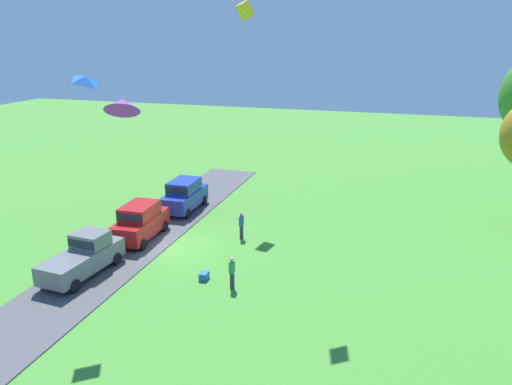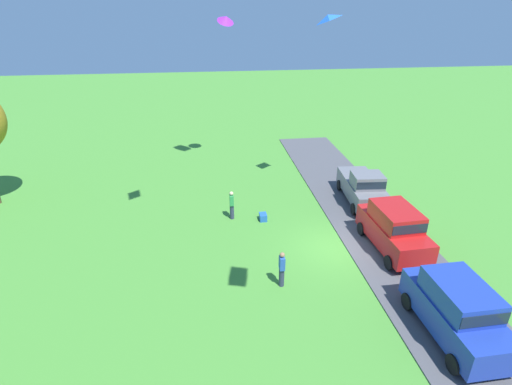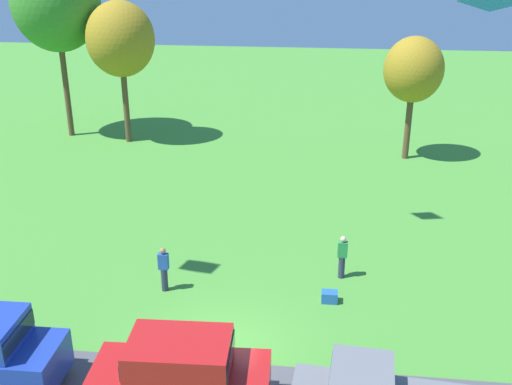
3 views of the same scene
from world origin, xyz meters
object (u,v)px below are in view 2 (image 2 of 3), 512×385
object	(u,v)px
car_pickup_by_flagpole	(363,187)
person_on_lawn	(282,269)
kite_diamond_over_trees	(327,18)
kite_delta_low_drifter	(226,19)
cooler_box	(263,217)
person_beside_suv	(232,205)
car_suv_far_end	(457,308)
car_suv_near_entrance	(394,227)

from	to	relation	value
car_pickup_by_flagpole	person_on_lawn	world-z (taller)	car_pickup_by_flagpole
person_on_lawn	kite_diamond_over_trees	bearing A→B (deg)	-24.06
person_on_lawn	kite_delta_low_drifter	xyz separation A→B (m)	(14.43, 1.14, 9.46)
cooler_box	person_beside_suv	bearing A→B (deg)	76.07
car_suv_far_end	kite_diamond_over_trees	size ratio (longest dim) A/B	4.38
car_suv_far_end	car_pickup_by_flagpole	size ratio (longest dim) A/B	0.90
kite_delta_low_drifter	cooler_box	bearing A→B (deg)	-171.77
cooler_box	kite_delta_low_drifter	bearing A→B (deg)	8.23
person_beside_suv	cooler_box	size ratio (longest dim) A/B	3.05
person_beside_suv	kite_diamond_over_trees	distance (m)	11.49
person_on_lawn	car_suv_far_end	bearing A→B (deg)	-123.33
person_beside_suv	kite_diamond_over_trees	world-z (taller)	kite_diamond_over_trees
car_pickup_by_flagpole	cooler_box	world-z (taller)	car_pickup_by_flagpole
car_suv_far_end	kite_diamond_over_trees	world-z (taller)	kite_diamond_over_trees
car_pickup_by_flagpole	cooler_box	distance (m)	6.57
car_suv_near_entrance	person_on_lawn	world-z (taller)	car_suv_near_entrance
kite_delta_low_drifter	car_suv_far_end	bearing A→B (deg)	-159.43
kite_delta_low_drifter	person_on_lawn	bearing A→B (deg)	-175.47
person_on_lawn	person_beside_suv	bearing A→B (deg)	14.60
car_pickup_by_flagpole	kite_delta_low_drifter	xyz separation A→B (m)	(7.21, 7.60, 9.23)
car_suv_near_entrance	kite_diamond_over_trees	world-z (taller)	kite_diamond_over_trees
person_on_lawn	kite_diamond_over_trees	world-z (taller)	kite_diamond_over_trees
car_pickup_by_flagpole	kite_diamond_over_trees	world-z (taller)	kite_diamond_over_trees
car_suv_near_entrance	car_suv_far_end	bearing A→B (deg)	176.67
kite_diamond_over_trees	car_suv_far_end	bearing A→B (deg)	-172.43
kite_diamond_over_trees	kite_delta_low_drifter	size ratio (longest dim) A/B	0.95
person_on_lawn	cooler_box	size ratio (longest dim) A/B	3.05
car_pickup_by_flagpole	person_beside_suv	world-z (taller)	car_pickup_by_flagpole
car_pickup_by_flagpole	kite_delta_low_drifter	distance (m)	13.97
car_suv_far_end	person_beside_suv	distance (m)	12.46
car_suv_far_end	person_on_lawn	xyz separation A→B (m)	(3.73, 5.67, -0.42)
kite_delta_low_drifter	car_suv_near_entrance	bearing A→B (deg)	-149.97
car_suv_far_end	kite_delta_low_drifter	distance (m)	21.40
car_suv_near_entrance	person_on_lawn	bearing A→B (deg)	108.88
kite_diamond_over_trees	car_pickup_by_flagpole	bearing A→B (deg)	-124.72
car_pickup_by_flagpole	kite_diamond_over_trees	size ratio (longest dim) A/B	4.85
car_pickup_by_flagpole	person_on_lawn	bearing A→B (deg)	138.19
cooler_box	car_suv_far_end	bearing A→B (deg)	-149.93
car_suv_far_end	person_on_lawn	size ratio (longest dim) A/B	2.71
car_suv_far_end	person_on_lawn	world-z (taller)	car_suv_far_end
car_suv_near_entrance	car_pickup_by_flagpole	size ratio (longest dim) A/B	0.91
car_suv_far_end	car_pickup_by_flagpole	distance (m)	10.98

